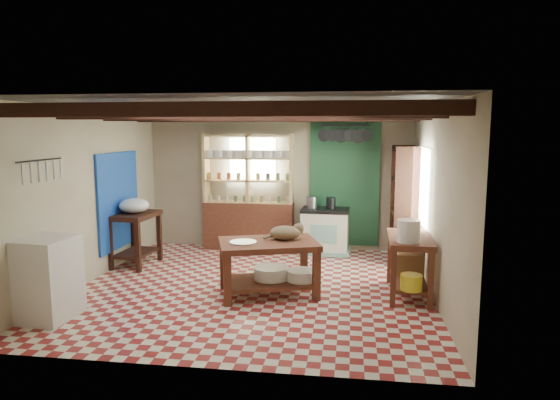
# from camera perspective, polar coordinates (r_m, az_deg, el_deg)

# --- Properties ---
(floor) EXTENTS (5.00, 5.00, 0.02)m
(floor) POSITION_cam_1_polar(r_m,az_deg,el_deg) (7.37, -2.99, -10.00)
(floor) COLOR maroon
(floor) RESTS_ON ground
(ceiling) EXTENTS (5.00, 5.00, 0.02)m
(ceiling) POSITION_cam_1_polar(r_m,az_deg,el_deg) (7.01, -3.15, 10.71)
(ceiling) COLOR #4C4D51
(ceiling) RESTS_ON wall_back
(wall_back) EXTENTS (5.00, 0.04, 2.60)m
(wall_back) POSITION_cam_1_polar(r_m,az_deg,el_deg) (9.52, -0.15, 2.21)
(wall_back) COLOR #BBB196
(wall_back) RESTS_ON floor
(wall_front) EXTENTS (5.00, 0.04, 2.60)m
(wall_front) POSITION_cam_1_polar(r_m,az_deg,el_deg) (4.68, -9.02, -4.08)
(wall_front) COLOR #BBB196
(wall_front) RESTS_ON floor
(wall_left) EXTENTS (0.04, 5.00, 2.60)m
(wall_left) POSITION_cam_1_polar(r_m,az_deg,el_deg) (7.95, -21.05, 0.48)
(wall_left) COLOR #BBB196
(wall_left) RESTS_ON floor
(wall_right) EXTENTS (0.04, 5.00, 2.60)m
(wall_right) POSITION_cam_1_polar(r_m,az_deg,el_deg) (7.03, 17.33, -0.27)
(wall_right) COLOR #BBB196
(wall_right) RESTS_ON floor
(ceiling_beams) EXTENTS (5.00, 3.80, 0.15)m
(ceiling_beams) POSITION_cam_1_polar(r_m,az_deg,el_deg) (7.01, -3.15, 9.73)
(ceiling_beams) COLOR #351A12
(ceiling_beams) RESTS_ON ceiling
(blue_wall_patch) EXTENTS (0.04, 1.40, 1.60)m
(blue_wall_patch) POSITION_cam_1_polar(r_m,az_deg,el_deg) (8.75, -17.96, -0.04)
(blue_wall_patch) COLOR blue
(blue_wall_patch) RESTS_ON wall_left
(green_wall_patch) EXTENTS (1.30, 0.04, 2.30)m
(green_wall_patch) POSITION_cam_1_polar(r_m,az_deg,el_deg) (9.40, 7.39, 1.76)
(green_wall_patch) COLOR #205132
(green_wall_patch) RESTS_ON wall_back
(window_back) EXTENTS (0.90, 0.02, 0.80)m
(window_back) POSITION_cam_1_polar(r_m,az_deg,el_deg) (9.55, -3.15, 4.62)
(window_back) COLOR beige
(window_back) RESTS_ON wall_back
(window_right) EXTENTS (0.02, 1.30, 1.20)m
(window_right) POSITION_cam_1_polar(r_m,az_deg,el_deg) (8.00, 16.10, 1.48)
(window_right) COLOR beige
(window_right) RESTS_ON wall_right
(utensil_rail) EXTENTS (0.06, 0.90, 0.28)m
(utensil_rail) POSITION_cam_1_polar(r_m,az_deg,el_deg) (6.85, -25.69, 3.12)
(utensil_rail) COLOR black
(utensil_rail) RESTS_ON wall_left
(pot_rack) EXTENTS (0.86, 0.12, 0.36)m
(pot_rack) POSITION_cam_1_polar(r_m,az_deg,el_deg) (8.92, 7.46, 7.40)
(pot_rack) COLOR black
(pot_rack) RESTS_ON ceiling
(shelving_unit) EXTENTS (1.70, 0.34, 2.20)m
(shelving_unit) POSITION_cam_1_polar(r_m,az_deg,el_deg) (9.45, -3.62, 0.93)
(shelving_unit) COLOR #DEBC80
(shelving_unit) RESTS_ON floor
(tall_rack) EXTENTS (0.40, 0.86, 2.00)m
(tall_rack) POSITION_cam_1_polar(r_m,az_deg,el_deg) (8.81, 14.00, -0.48)
(tall_rack) COLOR #351A12
(tall_rack) RESTS_ON floor
(work_table) EXTENTS (1.54, 1.26, 0.75)m
(work_table) POSITION_cam_1_polar(r_m,az_deg,el_deg) (6.97, -1.35, -7.74)
(work_table) COLOR brown
(work_table) RESTS_ON floor
(stove) EXTENTS (0.89, 0.62, 0.84)m
(stove) POSITION_cam_1_polar(r_m,az_deg,el_deg) (9.22, 5.18, -3.55)
(stove) COLOR beige
(stove) RESTS_ON floor
(prep_table) EXTENTS (0.67, 0.92, 0.89)m
(prep_table) POSITION_cam_1_polar(r_m,az_deg,el_deg) (8.75, -16.18, -4.31)
(prep_table) COLOR #351A12
(prep_table) RESTS_ON floor
(white_cabinet) EXTENTS (0.60, 0.70, 1.00)m
(white_cabinet) POSITION_cam_1_polar(r_m,az_deg,el_deg) (6.69, -24.95, -8.12)
(white_cabinet) COLOR silver
(white_cabinet) RESTS_ON floor
(right_counter) EXTENTS (0.61, 1.17, 0.83)m
(right_counter) POSITION_cam_1_polar(r_m,az_deg,el_deg) (7.14, 14.51, -7.31)
(right_counter) COLOR brown
(right_counter) RESTS_ON floor
(cat) EXTENTS (0.54, 0.50, 0.20)m
(cat) POSITION_cam_1_polar(r_m,az_deg,el_deg) (6.95, 0.61, -3.77)
(cat) COLOR #876F4E
(cat) RESTS_ON work_table
(steel_tray) EXTENTS (0.46, 0.46, 0.02)m
(steel_tray) POSITION_cam_1_polar(r_m,az_deg,el_deg) (6.79, -4.23, -4.84)
(steel_tray) COLOR #9A9BA1
(steel_tray) RESTS_ON work_table
(basin_large) EXTENTS (0.62, 0.62, 0.17)m
(basin_large) POSITION_cam_1_polar(r_m,az_deg,el_deg) (7.05, -1.01, -8.32)
(basin_large) COLOR silver
(basin_large) RESTS_ON work_table
(basin_small) EXTENTS (0.53, 0.53, 0.15)m
(basin_small) POSITION_cam_1_polar(r_m,az_deg,el_deg) (6.99, 2.47, -8.59)
(basin_small) COLOR silver
(basin_small) RESTS_ON work_table
(kettle_left) EXTENTS (0.19, 0.19, 0.21)m
(kettle_left) POSITION_cam_1_polar(r_m,az_deg,el_deg) (9.16, 3.66, -0.27)
(kettle_left) COLOR #9A9BA1
(kettle_left) RESTS_ON stove
(kettle_right) EXTENTS (0.17, 0.17, 0.21)m
(kettle_right) POSITION_cam_1_polar(r_m,az_deg,el_deg) (9.12, 5.84, -0.34)
(kettle_right) COLOR black
(kettle_right) RESTS_ON stove
(enamel_bowl) EXTENTS (0.52, 0.52, 0.25)m
(enamel_bowl) POSITION_cam_1_polar(r_m,az_deg,el_deg) (8.64, -16.32, -0.62)
(enamel_bowl) COLOR silver
(enamel_bowl) RESTS_ON prep_table
(white_bucket) EXTENTS (0.30, 0.30, 0.29)m
(white_bucket) POSITION_cam_1_polar(r_m,az_deg,el_deg) (6.67, 14.48, -3.45)
(white_bucket) COLOR silver
(white_bucket) RESTS_ON right_counter
(wicker_basket) EXTENTS (0.45, 0.36, 0.31)m
(wicker_basket) POSITION_cam_1_polar(r_m,az_deg,el_deg) (7.44, 14.32, -7.01)
(wicker_basket) COLOR olive
(wicker_basket) RESTS_ON right_counter
(yellow_tub) EXTENTS (0.29, 0.29, 0.20)m
(yellow_tub) POSITION_cam_1_polar(r_m,az_deg,el_deg) (6.74, 14.78, -9.07)
(yellow_tub) COLOR yellow
(yellow_tub) RESTS_ON right_counter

